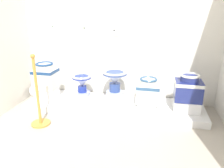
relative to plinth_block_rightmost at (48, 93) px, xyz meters
name	(u,v)px	position (x,y,z in m)	size (l,w,h in m)	color
wall_back	(119,12)	(1.16, 0.54, 1.34)	(3.60, 0.06, 3.11)	white
display_platform	(113,106)	(1.16, 0.08, -0.16)	(2.94, 0.82, 0.11)	white
plinth_block_rightmost	(48,93)	(0.00, 0.00, 0.00)	(0.33, 0.29, 0.21)	white
antique_toilet_rightmost	(46,76)	(0.00, 0.00, 0.33)	(0.37, 0.34, 0.44)	white
plinth_block_leftmost	(83,97)	(0.59, 0.14, -0.07)	(0.34, 0.30, 0.07)	white
antique_toilet_leftmost	(82,82)	(0.59, 0.14, 0.20)	(0.35, 0.35, 0.37)	#A1A9D7
plinth_block_slender_white	(115,97)	(1.17, 0.15, -0.04)	(0.29, 0.39, 0.14)	white
antique_toilet_slender_white	(115,78)	(1.17, 0.15, 0.31)	(0.42, 0.42, 0.40)	silver
plinth_block_pale_glazed	(147,103)	(1.72, 0.13, -0.08)	(0.28, 0.35, 0.04)	white
antique_toilet_pale_glazed	(148,90)	(1.72, 0.13, 0.14)	(0.37, 0.31, 0.41)	white
plinth_block_squat_floral	(186,105)	(2.32, 0.01, -0.02)	(0.38, 0.29, 0.18)	white
antique_toilet_squat_floral	(188,87)	(2.32, 0.01, 0.28)	(0.40, 0.33, 0.41)	navy
info_placard_first	(55,29)	(-0.01, 0.50, 1.06)	(0.13, 0.01, 0.14)	white
info_placard_second	(87,31)	(0.59, 0.50, 1.04)	(0.13, 0.01, 0.16)	white
info_placard_third	(117,33)	(1.13, 0.50, 1.02)	(0.14, 0.01, 0.13)	white
decorative_vase_corner	(37,90)	(-0.34, 0.23, -0.05)	(0.28, 0.28, 0.43)	navy
stanchion_post_near_left	(39,106)	(0.22, -0.66, 0.08)	(0.27, 0.27, 1.04)	gold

